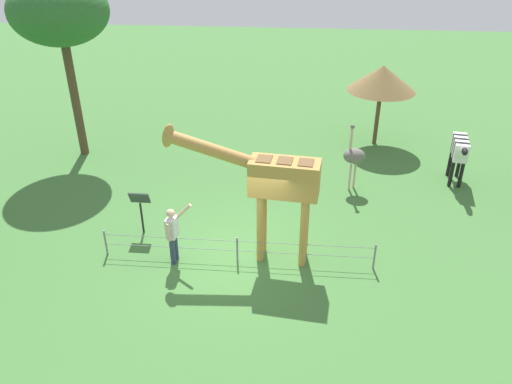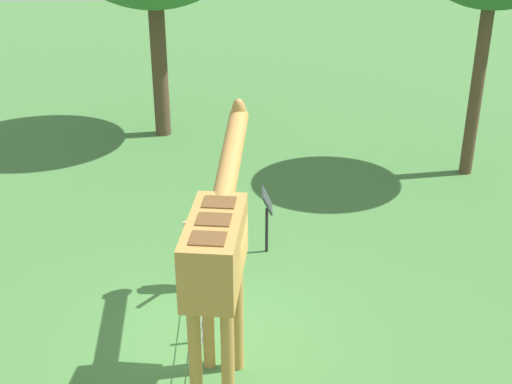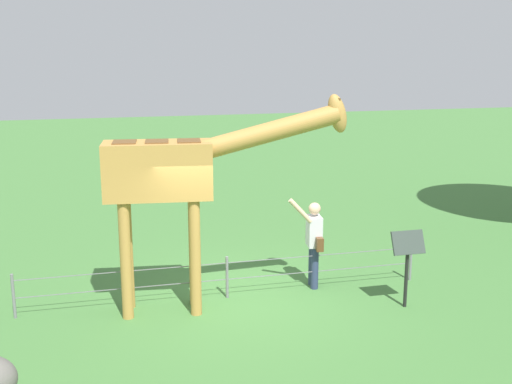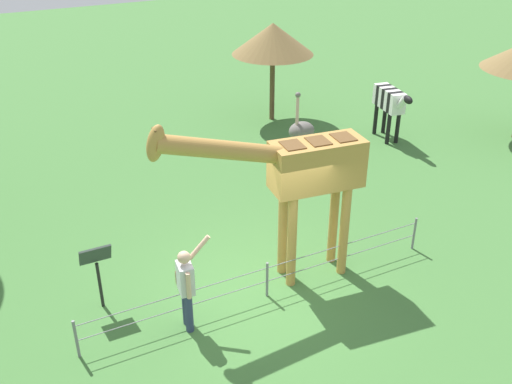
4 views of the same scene
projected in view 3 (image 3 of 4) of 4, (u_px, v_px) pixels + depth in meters
name	position (u px, v px, depth m)	size (l,w,h in m)	color
ground_plane	(229.00, 301.00, 10.92)	(60.00, 60.00, 0.00)	#427538
giraffe	(180.00, 176.00, 10.07)	(3.98, 0.93, 3.58)	#BC8942
visitor	(314.00, 239.00, 11.37)	(0.67, 0.59, 1.71)	navy
info_sign	(408.00, 253.00, 10.48)	(0.56, 0.21, 1.32)	black
wire_fence	(227.00, 276.00, 10.98)	(7.05, 0.05, 0.75)	slate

